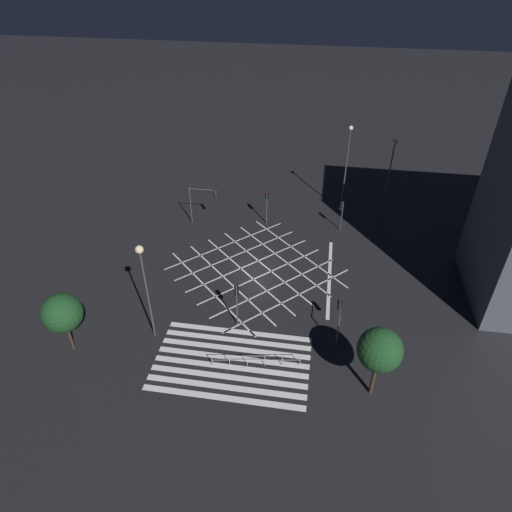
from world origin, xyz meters
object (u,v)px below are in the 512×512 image
at_px(traffic_light_median_south, 237,297).
at_px(street_lamp_east, 391,164).
at_px(street_lamp_west, 347,157).
at_px(traffic_light_nw_main, 204,198).
at_px(street_tree_near, 62,313).
at_px(street_tree_far, 380,350).
at_px(traffic_light_ne_main, 341,210).
at_px(traffic_light_median_north, 267,200).
at_px(street_lamp_far, 143,270).
at_px(traffic_light_se_cross, 339,313).

distance_m(traffic_light_median_south, street_lamp_east, 23.12).
bearing_deg(street_lamp_west, traffic_light_nw_main, -161.29).
relative_size(street_lamp_east, street_tree_near, 1.73).
height_order(traffic_light_median_south, street_tree_far, street_tree_far).
bearing_deg(traffic_light_ne_main, street_tree_near, 45.34).
height_order(traffic_light_median_north, street_lamp_far, street_lamp_far).
xyz_separation_m(street_lamp_west, street_lamp_far, (-14.30, -21.77, -0.08)).
bearing_deg(street_lamp_west, traffic_light_median_south, -112.48).
xyz_separation_m(traffic_light_median_south, traffic_light_se_cross, (7.89, -0.02, -0.54)).
xyz_separation_m(traffic_light_nw_main, street_lamp_far, (0.14, -16.88, 3.37)).
bearing_deg(street_lamp_east, traffic_light_median_south, -123.33).
height_order(traffic_light_nw_main, street_lamp_far, street_lamp_far).
bearing_deg(street_tree_far, street_tree_near, 178.48).
height_order(traffic_light_ne_main, street_lamp_west, street_lamp_west).
height_order(traffic_light_median_south, traffic_light_median_north, traffic_light_median_north).
relative_size(street_lamp_east, street_lamp_west, 0.90).
bearing_deg(street_lamp_west, street_tree_near, -129.66).
distance_m(traffic_light_ne_main, traffic_light_se_cross, 15.55).
height_order(traffic_light_ne_main, street_tree_far, street_tree_far).
height_order(street_lamp_east, street_tree_far, street_lamp_east).
relative_size(street_lamp_west, street_tree_far, 1.72).
bearing_deg(street_tree_near, traffic_light_se_cross, 12.90).
relative_size(traffic_light_ne_main, street_lamp_far, 0.40).
relative_size(street_lamp_west, street_lamp_far, 1.16).
relative_size(traffic_light_nw_main, street_lamp_west, 0.43).
distance_m(traffic_light_ne_main, street_lamp_east, 6.96).
relative_size(traffic_light_ne_main, street_tree_near, 0.66).
xyz_separation_m(traffic_light_se_cross, street_lamp_east, (4.69, 19.14, 3.86)).
xyz_separation_m(street_lamp_east, street_lamp_west, (-4.49, 0.41, 0.36)).
xyz_separation_m(traffic_light_ne_main, street_lamp_west, (0.12, 4.00, 4.14)).
relative_size(traffic_light_median_north, street_tree_near, 0.80).
distance_m(traffic_light_median_north, street_lamp_east, 13.33).
relative_size(traffic_light_median_north, street_tree_far, 0.72).
bearing_deg(traffic_light_ne_main, traffic_light_nw_main, 3.56).
height_order(traffic_light_median_south, traffic_light_se_cross, traffic_light_median_south).
xyz_separation_m(traffic_light_median_north, street_lamp_east, (12.42, 3.56, 3.27)).
relative_size(traffic_light_median_north, street_lamp_east, 0.46).
distance_m(traffic_light_median_north, street_lamp_far, 19.23).
distance_m(traffic_light_nw_main, street_lamp_east, 19.70).
relative_size(traffic_light_se_cross, street_lamp_east, 0.36).
bearing_deg(traffic_light_se_cross, street_tree_near, 102.90).
bearing_deg(street_tree_far, traffic_light_se_cross, 115.48).
height_order(street_tree_near, street_tree_far, street_tree_far).
bearing_deg(traffic_light_se_cross, street_lamp_east, -13.76).
relative_size(traffic_light_median_south, street_lamp_far, 0.47).
height_order(traffic_light_nw_main, street_tree_near, street_tree_near).
xyz_separation_m(traffic_light_median_south, street_lamp_east, (12.57, 19.12, 3.32)).
height_order(traffic_light_median_south, street_lamp_east, street_lamp_east).
bearing_deg(street_tree_far, street_lamp_east, 84.70).
height_order(traffic_light_median_south, traffic_light_ne_main, traffic_light_median_south).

